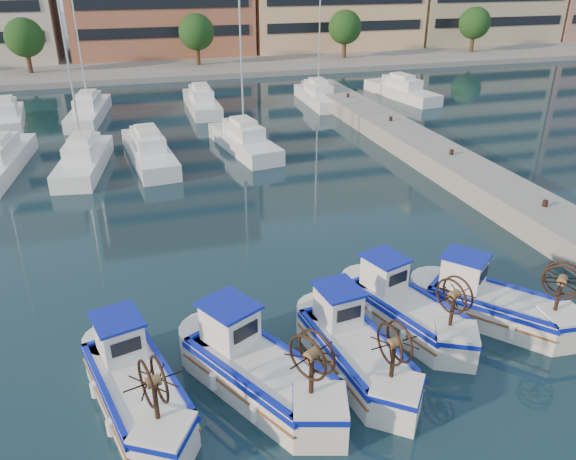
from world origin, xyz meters
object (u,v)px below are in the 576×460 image
object	(u,v)px
fishing_boat_d	(404,306)
fishing_boat_c	(354,346)
fishing_boat_b	(257,367)
fishing_boat_a	(135,383)
fishing_boat_e	(491,301)

from	to	relation	value
fishing_boat_d	fishing_boat_c	bearing A→B (deg)	-165.85
fishing_boat_b	fishing_boat_a	bearing A→B (deg)	145.57
fishing_boat_c	fishing_boat_a	bearing A→B (deg)	170.69
fishing_boat_a	fishing_boat_c	xyz separation A→B (m)	(6.48, -0.21, -0.01)
fishing_boat_b	fishing_boat_d	world-z (taller)	fishing_boat_b
fishing_boat_a	fishing_boat_e	bearing A→B (deg)	-10.98
fishing_boat_a	fishing_boat_e	distance (m)	12.01
fishing_boat_e	fishing_boat_a	bearing A→B (deg)	143.84
fishing_boat_a	fishing_boat_c	world-z (taller)	fishing_boat_a
fishing_boat_c	fishing_boat_b	bearing A→B (deg)	175.36
fishing_boat_b	fishing_boat_c	xyz separation A→B (m)	(3.08, 0.15, -0.06)
fishing_boat_b	fishing_boat_c	distance (m)	3.08
fishing_boat_a	fishing_boat_b	world-z (taller)	fishing_boat_b
fishing_boat_c	fishing_boat_e	distance (m)	5.60
fishing_boat_d	fishing_boat_e	size ratio (longest dim) A/B	1.02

